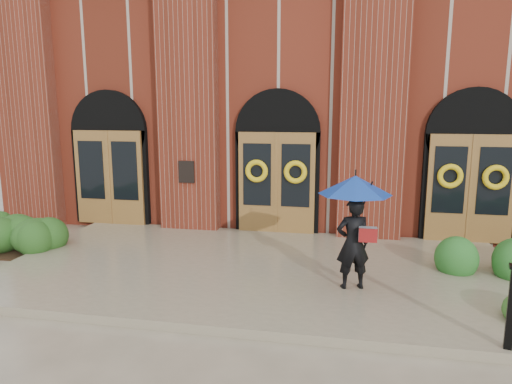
# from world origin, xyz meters

# --- Properties ---
(ground) EXTENTS (90.00, 90.00, 0.00)m
(ground) POSITION_xyz_m (0.00, 0.00, 0.00)
(ground) COLOR tan
(ground) RESTS_ON ground
(landing) EXTENTS (10.00, 5.30, 0.15)m
(landing) POSITION_xyz_m (0.00, 0.15, 0.07)
(landing) COLOR gray
(landing) RESTS_ON ground
(church_building) EXTENTS (16.20, 12.53, 7.00)m
(church_building) POSITION_xyz_m (0.00, 8.78, 3.50)
(church_building) COLOR maroon
(church_building) RESTS_ON ground
(man_with_umbrella) EXTENTS (1.52, 1.52, 1.97)m
(man_with_umbrella) POSITION_xyz_m (1.83, -0.66, 1.53)
(man_with_umbrella) COLOR black
(man_with_umbrella) RESTS_ON landing
(metal_post) EXTENTS (0.18, 0.18, 1.13)m
(metal_post) POSITION_xyz_m (3.80, -2.35, 0.75)
(metal_post) COLOR black
(metal_post) RESTS_ON landing
(hedge_wall_left) EXTENTS (2.97, 1.19, 0.76)m
(hedge_wall_left) POSITION_xyz_m (-5.53, 0.50, 0.38)
(hedge_wall_left) COLOR #234A18
(hedge_wall_left) RESTS_ON ground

